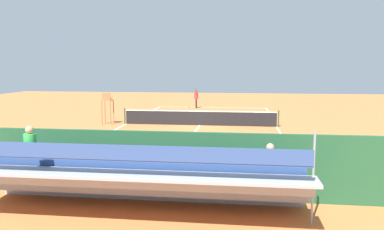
{
  "coord_description": "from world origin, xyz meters",
  "views": [
    {
      "loc": [
        -2.7,
        25.09,
        3.95
      ],
      "look_at": [
        0.0,
        4.0,
        1.2
      ],
      "focal_mm": 36.16,
      "sensor_mm": 36.0,
      "label": 1
    }
  ],
  "objects_px": {
    "tennis_net": "(200,118)",
    "tennis_ball_near": "(219,110)",
    "courtside_bench": "(252,175)",
    "tennis_ball_far": "(169,112)",
    "umpire_chair": "(107,105)",
    "tennis_racket": "(187,107)",
    "tennis_player": "(196,97)",
    "bleacher_stand": "(139,180)",
    "equipment_bag": "(193,186)"
  },
  "relations": [
    {
      "from": "umpire_chair",
      "to": "tennis_racket",
      "type": "bearing_deg",
      "value": -108.85
    },
    {
      "from": "tennis_racket",
      "to": "equipment_bag",
      "type": "bearing_deg",
      "value": 98.56
    },
    {
      "from": "tennis_racket",
      "to": "tennis_ball_near",
      "type": "height_order",
      "value": "tennis_ball_near"
    },
    {
      "from": "tennis_net",
      "to": "tennis_ball_far",
      "type": "xyz_separation_m",
      "value": [
        3.32,
        -6.77,
        -0.47
      ]
    },
    {
      "from": "equipment_bag",
      "to": "tennis_ball_near",
      "type": "xyz_separation_m",
      "value": [
        0.48,
        -21.88,
        -0.15
      ]
    },
    {
      "from": "tennis_net",
      "to": "bleacher_stand",
      "type": "bearing_deg",
      "value": 90.03
    },
    {
      "from": "umpire_chair",
      "to": "tennis_racket",
      "type": "relative_size",
      "value": 3.66
    },
    {
      "from": "courtside_bench",
      "to": "tennis_racket",
      "type": "relative_size",
      "value": 3.08
    },
    {
      "from": "bleacher_stand",
      "to": "tennis_racket",
      "type": "relative_size",
      "value": 15.51
    },
    {
      "from": "bleacher_stand",
      "to": "courtside_bench",
      "type": "xyz_separation_m",
      "value": [
        -3.06,
        -2.05,
        -0.35
      ]
    },
    {
      "from": "tennis_net",
      "to": "courtside_bench",
      "type": "relative_size",
      "value": 5.72
    },
    {
      "from": "tennis_racket",
      "to": "tennis_ball_near",
      "type": "xyz_separation_m",
      "value": [
        -3.17,
        2.32,
        0.02
      ]
    },
    {
      "from": "courtside_bench",
      "to": "tennis_ball_far",
      "type": "xyz_separation_m",
      "value": [
        6.39,
        -20.04,
        -0.53
      ]
    },
    {
      "from": "courtside_bench",
      "to": "tennis_racket",
      "type": "distance_m",
      "value": 24.7
    },
    {
      "from": "tennis_ball_far",
      "to": "equipment_bag",
      "type": "bearing_deg",
      "value": 102.74
    },
    {
      "from": "tennis_ball_far",
      "to": "tennis_player",
      "type": "bearing_deg",
      "value": -118.02
    },
    {
      "from": "courtside_bench",
      "to": "equipment_bag",
      "type": "xyz_separation_m",
      "value": [
        1.84,
        0.13,
        -0.38
      ]
    },
    {
      "from": "tennis_ball_far",
      "to": "tennis_net",
      "type": "bearing_deg",
      "value": 116.16
    },
    {
      "from": "courtside_bench",
      "to": "tennis_ball_far",
      "type": "bearing_deg",
      "value": -72.3
    },
    {
      "from": "tennis_net",
      "to": "tennis_ball_far",
      "type": "height_order",
      "value": "tennis_net"
    },
    {
      "from": "umpire_chair",
      "to": "tennis_player",
      "type": "height_order",
      "value": "umpire_chair"
    },
    {
      "from": "tennis_net",
      "to": "courtside_bench",
      "type": "distance_m",
      "value": 13.62
    },
    {
      "from": "equipment_bag",
      "to": "tennis_ball_far",
      "type": "xyz_separation_m",
      "value": [
        4.56,
        -20.17,
        -0.15
      ]
    },
    {
      "from": "umpire_chair",
      "to": "tennis_ball_near",
      "type": "bearing_deg",
      "value": -128.39
    },
    {
      "from": "umpire_chair",
      "to": "equipment_bag",
      "type": "xyz_separation_m",
      "value": [
        -7.43,
        13.1,
        -1.13
      ]
    },
    {
      "from": "tennis_racket",
      "to": "courtside_bench",
      "type": "bearing_deg",
      "value": 102.82
    },
    {
      "from": "bleacher_stand",
      "to": "tennis_racket",
      "type": "bearing_deg",
      "value": -84.71
    },
    {
      "from": "courtside_bench",
      "to": "equipment_bag",
      "type": "distance_m",
      "value": 1.88
    },
    {
      "from": "bleacher_stand",
      "to": "tennis_ball_near",
      "type": "relative_size",
      "value": 137.27
    },
    {
      "from": "equipment_bag",
      "to": "tennis_racket",
      "type": "bearing_deg",
      "value": -81.44
    },
    {
      "from": "bleacher_stand",
      "to": "tennis_racket",
      "type": "height_order",
      "value": "bleacher_stand"
    },
    {
      "from": "tennis_player",
      "to": "tennis_racket",
      "type": "distance_m",
      "value": 1.48
    },
    {
      "from": "tennis_player",
      "to": "tennis_ball_far",
      "type": "height_order",
      "value": "tennis_player"
    },
    {
      "from": "tennis_player",
      "to": "tennis_racket",
      "type": "relative_size",
      "value": 3.3
    },
    {
      "from": "umpire_chair",
      "to": "tennis_ball_near",
      "type": "distance_m",
      "value": 11.28
    },
    {
      "from": "umpire_chair",
      "to": "tennis_racket",
      "type": "xyz_separation_m",
      "value": [
        -3.79,
        -11.1,
        -1.3
      ]
    },
    {
      "from": "courtside_bench",
      "to": "tennis_ball_far",
      "type": "height_order",
      "value": "courtside_bench"
    },
    {
      "from": "bleacher_stand",
      "to": "tennis_ball_near",
      "type": "height_order",
      "value": "bleacher_stand"
    },
    {
      "from": "tennis_net",
      "to": "tennis_ball_near",
      "type": "height_order",
      "value": "tennis_net"
    },
    {
      "from": "bleacher_stand",
      "to": "tennis_ball_far",
      "type": "bearing_deg",
      "value": -81.43
    },
    {
      "from": "umpire_chair",
      "to": "equipment_bag",
      "type": "bearing_deg",
      "value": 119.57
    },
    {
      "from": "bleacher_stand",
      "to": "umpire_chair",
      "type": "bearing_deg",
      "value": -67.56
    },
    {
      "from": "umpire_chair",
      "to": "tennis_racket",
      "type": "height_order",
      "value": "umpire_chair"
    },
    {
      "from": "tennis_racket",
      "to": "tennis_net",
      "type": "bearing_deg",
      "value": 102.57
    },
    {
      "from": "tennis_ball_near",
      "to": "tennis_ball_far",
      "type": "relative_size",
      "value": 1.0
    },
    {
      "from": "umpire_chair",
      "to": "tennis_ball_near",
      "type": "xyz_separation_m",
      "value": [
        -6.96,
        -8.78,
        -1.28
      ]
    },
    {
      "from": "tennis_net",
      "to": "tennis_player",
      "type": "xyz_separation_m",
      "value": [
        1.44,
        -10.31,
        0.51
      ]
    },
    {
      "from": "tennis_player",
      "to": "tennis_ball_near",
      "type": "relative_size",
      "value": 29.18
    },
    {
      "from": "umpire_chair",
      "to": "tennis_player",
      "type": "distance_m",
      "value": 11.63
    },
    {
      "from": "courtside_bench",
      "to": "tennis_ball_near",
      "type": "height_order",
      "value": "courtside_bench"
    }
  ]
}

